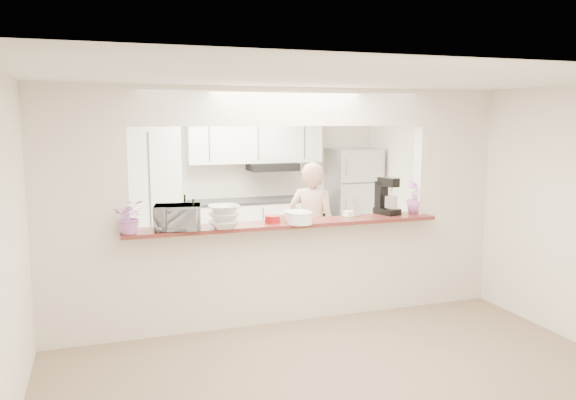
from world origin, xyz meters
name	(u,v)px	position (x,y,z in m)	size (l,w,h in m)	color
floor	(285,319)	(0.00, 0.00, 0.00)	(6.00, 6.00, 0.00)	gray
tile_overlay	(249,280)	(0.00, 1.55, 0.01)	(5.00, 2.90, 0.01)	beige
partition	(285,185)	(0.00, 0.00, 1.48)	(5.00, 0.15, 2.50)	white
bar_counter	(285,268)	(0.00, 0.00, 0.58)	(3.40, 0.38, 1.09)	white
kitchen_cabinets	(217,199)	(-0.19, 2.72, 0.97)	(3.15, 0.62, 2.25)	white
refrigerator	(353,201)	(2.05, 2.65, 0.85)	(0.75, 0.70, 1.70)	silver
flower_left	(130,216)	(-1.60, -0.15, 1.26)	(0.30, 0.26, 0.33)	pink
wine_bottle_a	(185,214)	(-1.05, 0.07, 1.22)	(0.07, 0.07, 0.33)	black
wine_bottle_b	(194,218)	(-1.00, -0.15, 1.21)	(0.06, 0.06, 0.31)	black
toaster_oven	(178,217)	(-1.15, -0.10, 1.21)	(0.45, 0.30, 0.25)	#ACADB1
serving_bowls	(224,217)	(-0.70, -0.17, 1.20)	(0.31, 0.31, 0.23)	silver
plate_stack_a	(300,218)	(0.10, -0.19, 1.15)	(0.27, 0.27, 0.12)	white
plate_stack_b	(297,216)	(0.14, 0.03, 1.14)	(0.28, 0.28, 0.10)	white
red_bowl	(273,219)	(-0.15, -0.03, 1.13)	(0.16, 0.16, 0.08)	maroon
tan_bowl	(287,217)	(0.05, 0.08, 1.12)	(0.15, 0.15, 0.07)	tan
utensil_caddy	(351,209)	(0.80, 0.05, 1.17)	(0.24, 0.19, 0.20)	silver
stand_mixer	(387,198)	(1.25, 0.06, 1.28)	(0.25, 0.32, 0.42)	black
flower_right	(415,197)	(1.60, 0.02, 1.28)	(0.22, 0.22, 0.39)	#B069C4
person	(312,229)	(0.62, 0.80, 0.82)	(0.60, 0.39, 1.64)	tan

